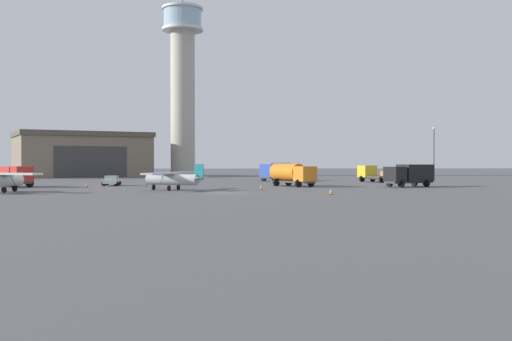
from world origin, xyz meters
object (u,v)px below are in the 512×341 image
object	(u,v)px
airplane_silver	(173,178)
light_post_east	(434,149)
truck_fuel_tanker_blue	(278,171)
truck_box_black	(410,174)
traffic_cone_mid_apron	(87,185)
traffic_cone_near_left	(261,187)
truck_flatbed_yellow	(373,174)
traffic_cone_near_right	(331,192)
truck_fuel_tanker_orange	(292,174)
truck_box_red	(14,175)
control_tower	(183,79)
car_white	(112,180)

from	to	relation	value
airplane_silver	light_post_east	bearing A→B (deg)	-116.01
truck_fuel_tanker_blue	light_post_east	size ratio (longest dim) A/B	0.67
truck_box_black	traffic_cone_mid_apron	distance (m)	41.23
traffic_cone_near_left	light_post_east	bearing A→B (deg)	46.24
truck_flatbed_yellow	traffic_cone_near_right	distance (m)	36.55
truck_fuel_tanker_orange	traffic_cone_near_right	world-z (taller)	truck_fuel_tanker_orange
airplane_silver	truck_box_red	world-z (taller)	airplane_silver
control_tower	truck_flatbed_yellow	xyz separation A→B (m)	(32.59, -40.39, -20.32)
control_tower	truck_box_red	size ratio (longest dim) A/B	6.56
car_white	traffic_cone_mid_apron	bearing A→B (deg)	-28.70
traffic_cone_near_right	traffic_cone_mid_apron	size ratio (longest dim) A/B	1.02
light_post_east	traffic_cone_near_left	xyz separation A→B (m)	(-33.41, -34.89, -5.26)
control_tower	traffic_cone_near_right	distance (m)	79.88
truck_box_black	truck_fuel_tanker_blue	xyz separation A→B (m)	(-14.78, 22.67, 0.08)
truck_fuel_tanker_blue	car_white	bearing A→B (deg)	-10.88
truck_fuel_tanker_blue	car_white	xyz separation A→B (m)	(-24.14, -16.67, -0.97)
truck_box_black	light_post_east	size ratio (longest dim) A/B	0.74
truck_box_black	car_white	bearing A→B (deg)	-34.51
truck_box_red	traffic_cone_near_left	world-z (taller)	truck_box_red
truck_flatbed_yellow	truck_fuel_tanker_blue	size ratio (longest dim) A/B	1.14
light_post_east	traffic_cone_near_right	bearing A→B (deg)	-120.94
truck_fuel_tanker_orange	traffic_cone_mid_apron	bearing A→B (deg)	-121.40
truck_flatbed_yellow	car_white	distance (m)	40.46
truck_fuel_tanker_orange	traffic_cone_near_right	bearing A→B (deg)	-28.65
car_white	light_post_east	xyz separation A→B (m)	(52.84, 23.00, 4.82)
truck_fuel_tanker_orange	traffic_cone_near_left	distance (m)	9.55
control_tower	airplane_silver	bearing A→B (deg)	-87.23
truck_box_black	car_white	size ratio (longest dim) A/B	1.70
car_white	traffic_cone_near_left	xyz separation A→B (m)	(19.43, -11.90, -0.44)
airplane_silver	truck_flatbed_yellow	xyz separation A→B (m)	(29.43, 24.90, -0.12)
airplane_silver	traffic_cone_mid_apron	size ratio (longest dim) A/B	16.41
traffic_cone_near_left	traffic_cone_near_right	xyz separation A→B (m)	(6.18, -10.55, 0.00)
traffic_cone_near_right	truck_box_black	bearing A→B (deg)	50.98
traffic_cone_near_left	car_white	bearing A→B (deg)	148.52
car_white	light_post_east	distance (m)	57.83
truck_box_black	traffic_cone_near_right	xyz separation A→B (m)	(-13.32, -16.44, -1.34)
control_tower	traffic_cone_mid_apron	bearing A→B (deg)	-98.43
control_tower	airplane_silver	world-z (taller)	control_tower
truck_box_black	truck_fuel_tanker_blue	bearing A→B (deg)	-82.63
truck_fuel_tanker_orange	traffic_cone_near_right	size ratio (longest dim) A/B	11.58
truck_flatbed_yellow	car_white	size ratio (longest dim) A/B	1.75
light_post_east	traffic_cone_mid_apron	xyz separation A→B (m)	(-55.10, -27.59, -5.26)
control_tower	light_post_east	size ratio (longest dim) A/B	4.42
airplane_silver	truck_fuel_tanker_orange	bearing A→B (deg)	-122.64
truck_flatbed_yellow	light_post_east	xyz separation A→B (m)	(14.11, 11.34, 4.28)
truck_fuel_tanker_orange	light_post_east	xyz separation A→B (m)	(28.83, 26.63, 3.87)
traffic_cone_near_left	airplane_silver	bearing A→B (deg)	-172.46
truck_box_red	truck_fuel_tanker_orange	bearing A→B (deg)	46.66
truck_box_black	car_white	world-z (taller)	truck_box_black
truck_box_black	truck_flatbed_yellow	xyz separation A→B (m)	(-0.19, 17.67, -0.36)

